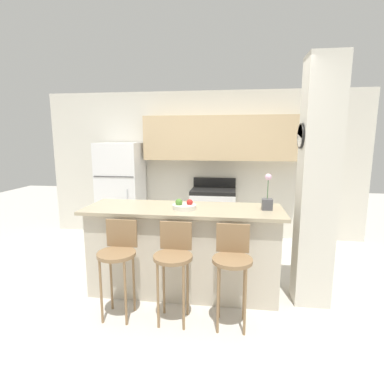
% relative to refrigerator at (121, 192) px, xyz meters
% --- Properties ---
extents(ground_plane, '(14.00, 14.00, 0.00)m').
position_rel_refrigerator_xyz_m(ground_plane, '(1.37, -1.70, -0.84)').
color(ground_plane, beige).
extents(wall_back, '(5.60, 0.38, 2.55)m').
position_rel_refrigerator_xyz_m(wall_back, '(1.52, 0.30, 0.64)').
color(wall_back, silver).
rests_on(wall_back, ground_plane).
extents(pillar_right, '(0.38, 0.32, 2.55)m').
position_rel_refrigerator_xyz_m(pillar_right, '(2.77, -1.74, 0.44)').
color(pillar_right, silver).
rests_on(pillar_right, ground_plane).
extents(counter_bar, '(2.20, 0.72, 0.99)m').
position_rel_refrigerator_xyz_m(counter_bar, '(1.37, -1.70, -0.34)').
color(counter_bar, beige).
rests_on(counter_bar, ground_plane).
extents(refrigerator, '(0.71, 0.66, 1.68)m').
position_rel_refrigerator_xyz_m(refrigerator, '(0.00, 0.00, 0.00)').
color(refrigerator, white).
rests_on(refrigerator, ground_plane).
extents(stove_range, '(0.74, 0.60, 1.07)m').
position_rel_refrigerator_xyz_m(stove_range, '(1.60, 0.04, -0.38)').
color(stove_range, white).
rests_on(stove_range, ground_plane).
extents(bar_stool_left, '(0.37, 0.37, 0.95)m').
position_rel_refrigerator_xyz_m(bar_stool_left, '(0.82, -2.27, -0.20)').
color(bar_stool_left, olive).
rests_on(bar_stool_left, ground_plane).
extents(bar_stool_mid, '(0.37, 0.37, 0.95)m').
position_rel_refrigerator_xyz_m(bar_stool_mid, '(1.37, -2.27, -0.20)').
color(bar_stool_mid, olive).
rests_on(bar_stool_mid, ground_plane).
extents(bar_stool_right, '(0.37, 0.37, 0.95)m').
position_rel_refrigerator_xyz_m(bar_stool_right, '(1.93, -2.27, -0.20)').
color(bar_stool_right, olive).
rests_on(bar_stool_right, ground_plane).
extents(orchid_vase, '(0.11, 0.11, 0.39)m').
position_rel_refrigerator_xyz_m(orchid_vase, '(2.29, -1.67, 0.27)').
color(orchid_vase, '#4C4C51').
rests_on(orchid_vase, counter_bar).
extents(fruit_bowl, '(0.26, 0.26, 0.12)m').
position_rel_refrigerator_xyz_m(fruit_bowl, '(1.39, -1.77, 0.19)').
color(fruit_bowl, silver).
rests_on(fruit_bowl, counter_bar).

